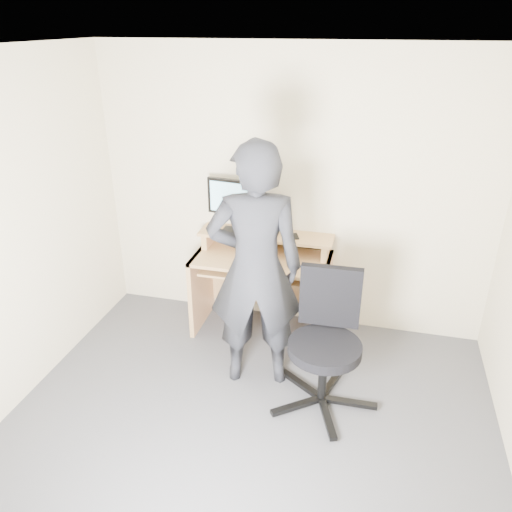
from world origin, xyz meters
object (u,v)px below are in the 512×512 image
at_px(monitor, 234,201).
at_px(office_chair, 326,336).
at_px(desk, 264,273).
at_px(person, 255,269).

distance_m(monitor, office_chair, 1.48).
bearing_deg(desk, monitor, 167.42).
distance_m(desk, office_chair, 1.09).
bearing_deg(office_chair, desk, 126.71).
xyz_separation_m(monitor, person, (0.39, -0.81, -0.22)).
height_order(monitor, office_chair, monitor).
xyz_separation_m(desk, office_chair, (0.67, -0.86, 0.01)).
relative_size(desk, monitor, 2.38).
bearing_deg(person, desk, -95.01).
relative_size(monitor, person, 0.26).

